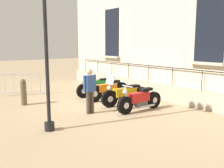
% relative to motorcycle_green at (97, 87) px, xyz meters
% --- Properties ---
extents(ground_plane, '(60.00, 60.00, 0.00)m').
position_rel_motorcycle_green_xyz_m(ground_plane, '(0.44, 1.59, -0.43)').
color(ground_plane, tan).
extents(building_facade, '(0.82, 13.15, 7.17)m').
position_rel_motorcycle_green_xyz_m(building_facade, '(-2.17, 1.59, 3.04)').
color(building_facade, beige).
rests_on(building_facade, ground_plane).
extents(motorcycle_green, '(2.17, 0.71, 0.98)m').
position_rel_motorcycle_green_xyz_m(motorcycle_green, '(0.00, 0.00, 0.00)').
color(motorcycle_green, black).
rests_on(motorcycle_green, ground_plane).
extents(motorcycle_orange, '(2.15, 0.55, 1.00)m').
position_rel_motorcycle_green_xyz_m(motorcycle_orange, '(0.10, 1.00, -0.01)').
color(motorcycle_orange, black).
rests_on(motorcycle_orange, ground_plane).
extents(motorcycle_yellow, '(2.19, 0.70, 1.26)m').
position_rel_motorcycle_green_xyz_m(motorcycle_yellow, '(0.08, 2.17, -0.01)').
color(motorcycle_yellow, black).
rests_on(motorcycle_yellow, ground_plane).
extents(motorcycle_red, '(2.04, 0.54, 0.99)m').
position_rel_motorcycle_green_xyz_m(motorcycle_red, '(0.27, 3.18, -0.03)').
color(motorcycle_red, black).
rests_on(motorcycle_red, ground_plane).
extents(lamppost, '(0.29, 0.99, 4.65)m').
position_rel_motorcycle_green_xyz_m(lamppost, '(3.74, 3.16, 2.75)').
color(lamppost, black).
rests_on(lamppost, ground_plane).
extents(crowd_barrier, '(1.91, 0.78, 1.05)m').
position_rel_motorcycle_green_xyz_m(crowd_barrier, '(2.92, -2.34, 0.13)').
color(crowd_barrier, '#B7B7BF').
rests_on(crowd_barrier, ground_plane).
extents(bollard, '(0.23, 0.23, 1.05)m').
position_rel_motorcycle_green_xyz_m(bollard, '(3.32, -0.29, 0.09)').
color(bollard, brown).
rests_on(bollard, ground_plane).
extents(pedestrian_standing, '(0.53, 0.25, 1.59)m').
position_rel_motorcycle_green_xyz_m(pedestrian_standing, '(1.87, 2.36, 0.46)').
color(pedestrian_standing, '#47382D').
rests_on(pedestrian_standing, ground_plane).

